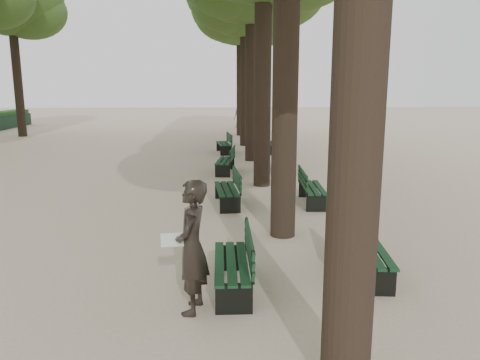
{
  "coord_description": "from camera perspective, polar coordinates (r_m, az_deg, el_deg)",
  "views": [
    {
      "loc": [
        0.2,
        -6.4,
        3.12
      ],
      "look_at": [
        0.6,
        3.0,
        1.2
      ],
      "focal_mm": 35.0,
      "sensor_mm": 36.0,
      "label": 1
    }
  ],
  "objects": [
    {
      "name": "ground",
      "position": [
        7.13,
        -3.92,
        -14.46
      ],
      "size": [
        120.0,
        120.0,
        0.0
      ],
      "primitive_type": "plane",
      "color": "beige",
      "rests_on": "ground"
    },
    {
      "name": "tree_central_5",
      "position": [
        29.78,
        0.09,
        20.28
      ],
      "size": [
        6.0,
        6.0,
        9.95
      ],
      "color": "#33261C",
      "rests_on": "ground"
    },
    {
      "name": "bench_left_0",
      "position": [
        7.34,
        -0.96,
        -11.31
      ],
      "size": [
        0.57,
        1.8,
        0.92
      ],
      "color": "black",
      "rests_on": "ground"
    },
    {
      "name": "bench_left_1",
      "position": [
        12.29,
        -1.6,
        -1.88
      ],
      "size": [
        0.72,
        1.84,
        0.92
      ],
      "color": "black",
      "rests_on": "ground"
    },
    {
      "name": "bench_left_2",
      "position": [
        16.8,
        -1.84,
        1.76
      ],
      "size": [
        0.79,
        1.86,
        0.92
      ],
      "color": "black",
      "rests_on": "ground"
    },
    {
      "name": "bench_left_3",
      "position": [
        21.75,
        -1.99,
        4.0
      ],
      "size": [
        0.77,
        1.85,
        0.92
      ],
      "color": "black",
      "rests_on": "ground"
    },
    {
      "name": "bench_right_0",
      "position": [
        8.15,
        15.32,
        -9.36
      ],
      "size": [
        0.75,
        1.85,
        0.92
      ],
      "color": "black",
      "rests_on": "ground"
    },
    {
      "name": "bench_right_1",
      "position": [
        12.57,
        8.8,
        -1.71
      ],
      "size": [
        0.66,
        1.83,
        0.92
      ],
      "color": "black",
      "rests_on": "ground"
    },
    {
      "name": "bench_right_2",
      "position": [
        17.53,
        5.58,
        2.12
      ],
      "size": [
        0.6,
        1.81,
        0.92
      ],
      "color": "black",
      "rests_on": "ground"
    },
    {
      "name": "bench_right_3",
      "position": [
        21.92,
        3.96,
        4.04
      ],
      "size": [
        0.66,
        1.83,
        0.92
      ],
      "color": "black",
      "rests_on": "ground"
    },
    {
      "name": "man_with_map",
      "position": [
        6.5,
        -5.9,
        -8.15
      ],
      "size": [
        0.68,
        0.8,
        1.88
      ],
      "color": "black",
      "rests_on": "ground"
    },
    {
      "name": "pedestrian_c",
      "position": [
        30.47,
        1.72,
        7.31
      ],
      "size": [
        0.73,
        1.09,
        1.76
      ],
      "primitive_type": "imported",
      "rotation": [
        0.0,
        0.0,
        4.31
      ],
      "color": "#262628",
      "rests_on": "ground"
    },
    {
      "name": "pedestrian_b",
      "position": [
        31.19,
        1.92,
        7.5
      ],
      "size": [
        1.26,
        0.77,
        1.87
      ],
      "primitive_type": "imported",
      "rotation": [
        0.0,
        0.0,
        0.35
      ],
      "color": "#262628",
      "rests_on": "ground"
    },
    {
      "name": "pedestrian_d",
      "position": [
        35.01,
        -0.01,
        7.97
      ],
      "size": [
        0.99,
        0.81,
        1.89
      ],
      "primitive_type": "imported",
      "rotation": [
        0.0,
        0.0,
        3.69
      ],
      "color": "#262628",
      "rests_on": "ground"
    }
  ]
}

